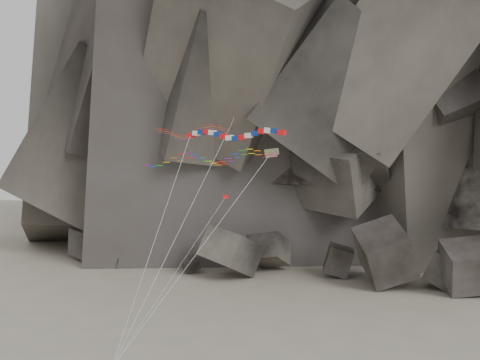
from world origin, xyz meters
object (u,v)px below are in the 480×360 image
(parafoil_kite, at_px, (203,158))
(pennant_kite, at_px, (204,229))
(banner_kite, at_px, (233,135))
(delta_kite, at_px, (189,131))

(parafoil_kite, xyz_separation_m, pennant_kite, (1.63, -3.87, -6.65))
(banner_kite, height_order, pennant_kite, banner_kite)
(banner_kite, bearing_deg, delta_kite, 154.72)
(banner_kite, distance_m, pennant_kite, 9.76)
(delta_kite, distance_m, pennant_kite, 11.31)
(banner_kite, relative_size, parafoil_kite, 1.10)
(banner_kite, distance_m, parafoil_kite, 8.13)
(parafoil_kite, distance_m, pennant_kite, 7.87)
(parafoil_kite, relative_size, pennant_kite, 1.34)
(delta_kite, xyz_separation_m, parafoil_kite, (1.94, -1.26, -2.78))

